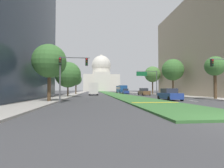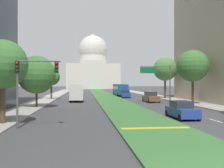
% 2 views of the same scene
% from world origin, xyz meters
% --- Properties ---
extents(ground_plane, '(293.38, 293.38, 0.00)m').
position_xyz_m(ground_plane, '(0.00, 66.68, 0.00)').
color(ground_plane, '#3D3D3F').
extents(grass_median, '(5.55, 120.02, 0.14)m').
position_xyz_m(grass_median, '(0.00, 60.01, 0.07)').
color(grass_median, '#386B33').
rests_on(grass_median, ground_plane).
extents(median_curb_nose, '(4.99, 0.50, 0.04)m').
position_xyz_m(median_curb_nose, '(0.00, 10.20, 0.16)').
color(median_curb_nose, gold).
rests_on(median_curb_nose, grass_median).
extents(lane_dashes_right, '(0.16, 37.75, 0.01)m').
position_xyz_m(lane_dashes_right, '(6.67, 32.98, 0.00)').
color(lane_dashes_right, silver).
rests_on(lane_dashes_right, ground_plane).
extents(sidewalk_left, '(4.00, 120.02, 0.15)m').
position_xyz_m(sidewalk_left, '(-12.56, 53.34, 0.07)').
color(sidewalk_left, '#9E9991').
rests_on(sidewalk_left, ground_plane).
extents(sidewalk_right, '(4.00, 120.02, 0.15)m').
position_xyz_m(sidewalk_right, '(12.56, 53.34, 0.07)').
color(sidewalk_right, '#9E9991').
rests_on(sidewalk_right, ground_plane).
extents(capitol_building, '(28.00, 23.04, 29.81)m').
position_xyz_m(capitol_building, '(0.00, 132.70, 11.88)').
color(capitol_building, beige).
rests_on(capitol_building, ground_plane).
extents(traffic_light_near_left, '(3.34, 0.35, 5.20)m').
position_xyz_m(traffic_light_near_left, '(-9.22, 11.99, 3.80)').
color(traffic_light_near_left, '#515456').
rests_on(traffic_light_near_left, ground_plane).
extents(overhead_guide_sign, '(5.59, 0.20, 6.50)m').
position_xyz_m(overhead_guide_sign, '(8.18, 36.74, 4.65)').
color(overhead_guide_sign, '#515456').
rests_on(overhead_guide_sign, ground_plane).
extents(street_tree_left_near, '(4.00, 4.00, 6.92)m').
position_xyz_m(street_tree_left_near, '(-11.65, 13.81, 4.89)').
color(street_tree_left_near, '#4C3823').
rests_on(street_tree_left_near, ground_plane).
extents(street_tree_left_mid, '(5.16, 5.16, 7.05)m').
position_xyz_m(street_tree_left_mid, '(-11.50, 27.97, 4.47)').
color(street_tree_left_mid, '#4C3823').
rests_on(street_tree_left_mid, ground_plane).
extents(street_tree_right_mid, '(4.87, 4.87, 8.41)m').
position_xyz_m(street_tree_right_mid, '(11.50, 29.98, 5.96)').
color(street_tree_right_mid, '#4C3823').
rests_on(street_tree_right_mid, ground_plane).
extents(street_tree_left_far, '(3.40, 3.40, 6.20)m').
position_xyz_m(street_tree_left_far, '(-11.56, 44.65, 4.47)').
color(street_tree_left_far, '#4C3823').
rests_on(street_tree_left_far, ground_plane).
extents(street_tree_right_far, '(4.93, 4.93, 8.69)m').
position_xyz_m(street_tree_right_far, '(11.87, 44.55, 6.20)').
color(street_tree_right_far, '#4C3823').
rests_on(street_tree_right_far, ground_plane).
extents(sedan_lead_stopped, '(1.97, 4.38, 1.67)m').
position_xyz_m(sedan_lead_stopped, '(4.18, 15.83, 0.79)').
color(sedan_lead_stopped, navy).
rests_on(sedan_lead_stopped, ground_plane).
extents(sedan_midblock, '(2.11, 4.68, 1.85)m').
position_xyz_m(sedan_midblock, '(6.51, 35.92, 0.86)').
color(sedan_midblock, brown).
rests_on(sedan_midblock, ground_plane).
extents(sedan_distant, '(2.09, 4.29, 1.77)m').
position_xyz_m(sedan_distant, '(4.24, 49.15, 0.82)').
color(sedan_distant, navy).
rests_on(sedan_distant, ground_plane).
extents(box_truck_delivery, '(2.40, 6.40, 3.20)m').
position_xyz_m(box_truck_delivery, '(-6.37, 38.46, 1.68)').
color(box_truck_delivery, navy).
rests_on(box_truck_delivery, ground_plane).
extents(city_bus, '(2.62, 11.00, 2.95)m').
position_xyz_m(city_bus, '(4.18, 57.51, 1.77)').
color(city_bus, '#1E4C8C').
rests_on(city_bus, ground_plane).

